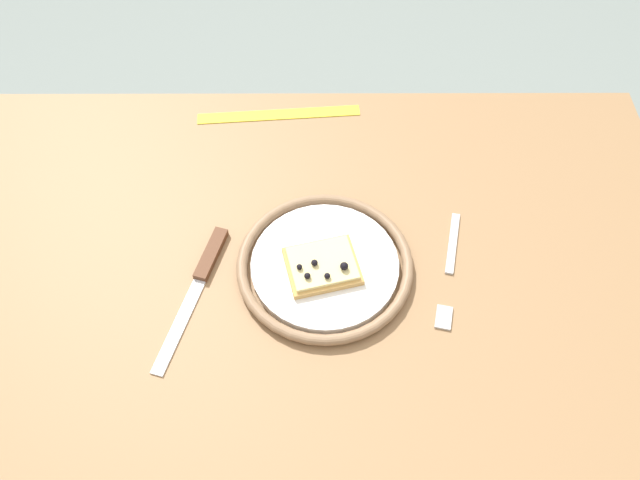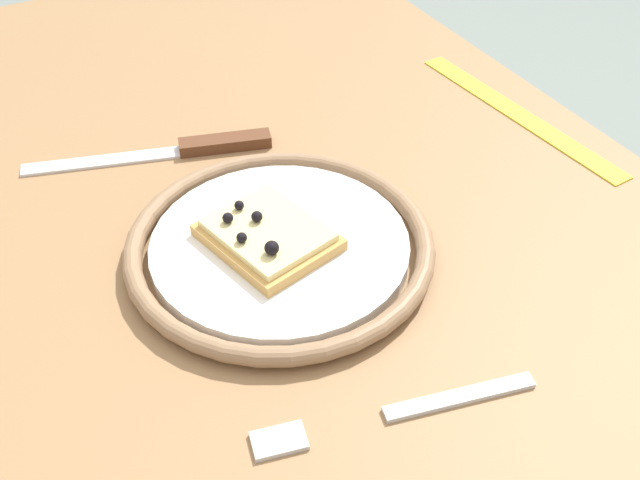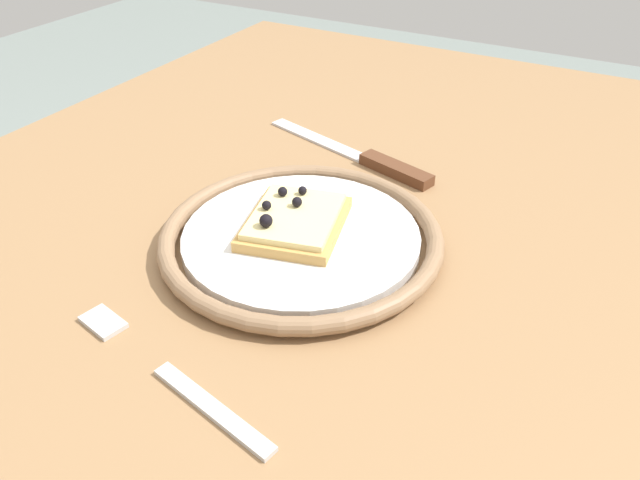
# 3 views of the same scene
# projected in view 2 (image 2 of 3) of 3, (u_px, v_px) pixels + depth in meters

# --- Properties ---
(dining_table) EXTENTS (1.16, 0.81, 0.72)m
(dining_table) POSITION_uv_depth(u_px,v_px,m) (235.00, 308.00, 0.70)
(dining_table) COLOR #936D47
(dining_table) RESTS_ON ground_plane
(plate) EXTENTS (0.26, 0.26, 0.02)m
(plate) POSITION_uv_depth(u_px,v_px,m) (280.00, 246.00, 0.64)
(plate) COLOR white
(plate) RESTS_ON dining_table
(pizza_slice_near) EXTENTS (0.12, 0.11, 0.03)m
(pizza_slice_near) POSITION_uv_depth(u_px,v_px,m) (267.00, 235.00, 0.63)
(pizza_slice_near) COLOR tan
(pizza_slice_near) RESTS_ON plate
(knife) EXTENTS (0.09, 0.24, 0.01)m
(knife) POSITION_uv_depth(u_px,v_px,m) (192.00, 148.00, 0.75)
(knife) COLOR silver
(knife) RESTS_ON dining_table
(fork) EXTENTS (0.06, 0.20, 0.00)m
(fork) POSITION_uv_depth(u_px,v_px,m) (394.00, 413.00, 0.52)
(fork) COLOR #BCBCBC
(fork) RESTS_ON dining_table
(measuring_tape) EXTENTS (0.28, 0.05, 0.00)m
(measuring_tape) POSITION_uv_depth(u_px,v_px,m) (518.00, 114.00, 0.81)
(measuring_tape) COLOR yellow
(measuring_tape) RESTS_ON dining_table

